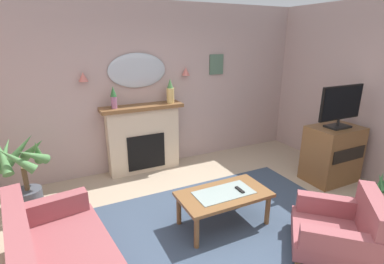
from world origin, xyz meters
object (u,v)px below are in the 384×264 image
object	(u,v)px
framed_picture	(216,64)
floral_couch	(56,260)
coffee_table	(224,197)
wall_mirror	(137,71)
mantel_vase_right	(114,97)
wall_sconce_right	(186,71)
wall_sconce_left	(83,77)
mantel_vase_left	(170,92)
potted_plant_corner_palm	(25,172)
armchair_near_fireplace	(343,229)
fireplace	(144,139)
tv_cabinet	(332,154)
tv_flatscreen	(341,105)
tv_remote	(240,190)

from	to	relation	value
framed_picture	floral_couch	xyz separation A→B (m)	(-2.98, -2.27, -1.43)
coffee_table	wall_mirror	bearing A→B (deg)	100.55
mantel_vase_right	floral_couch	distance (m)	2.54
wall_mirror	coffee_table	bearing A→B (deg)	-79.45
wall_sconce_right	floral_couch	bearing A→B (deg)	-136.51
mantel_vase_right	framed_picture	world-z (taller)	framed_picture
floral_couch	wall_sconce_left	bearing A→B (deg)	74.11
mantel_vase_right	wall_mirror	size ratio (longest dim) A/B	0.36
wall_mirror	wall_sconce_right	size ratio (longest dim) A/B	6.86
mantel_vase_left	wall_mirror	distance (m)	0.64
mantel_vase_left	potted_plant_corner_palm	distance (m)	2.45
framed_picture	coffee_table	world-z (taller)	framed_picture
armchair_near_fireplace	framed_picture	bearing A→B (deg)	85.30
fireplace	wall_sconce_right	xyz separation A→B (m)	(0.85, 0.09, 1.09)
coffee_table	tv_cabinet	bearing A→B (deg)	6.84
coffee_table	wall_sconce_left	bearing A→B (deg)	121.22
fireplace	tv_cabinet	distance (m)	3.10
framed_picture	floral_couch	world-z (taller)	framed_picture
coffee_table	tv_cabinet	world-z (taller)	tv_cabinet
wall_sconce_left	tv_cabinet	size ratio (longest dim) A/B	0.16
floral_couch	tv_flatscreen	xyz separation A→B (m)	(4.07, 0.40, 0.93)
tv_flatscreen	armchair_near_fireplace	bearing A→B (deg)	-137.47
coffee_table	tv_remote	xyz separation A→B (m)	(0.20, -0.04, 0.07)
coffee_table	armchair_near_fireplace	xyz separation A→B (m)	(0.85, -0.99, -0.08)
mantel_vase_right	potted_plant_corner_palm	world-z (taller)	mantel_vase_right
wall_sconce_right	coffee_table	world-z (taller)	wall_sconce_right
coffee_table	tv_flatscreen	world-z (taller)	tv_flatscreen
mantel_vase_right	framed_picture	size ratio (longest dim) A/B	0.97
wall_mirror	armchair_near_fireplace	distance (m)	3.61
wall_sconce_right	coffee_table	distance (m)	2.46
mantel_vase_right	mantel_vase_left	world-z (taller)	mantel_vase_left
mantel_vase_right	armchair_near_fireplace	world-z (taller)	mantel_vase_right
fireplace	floral_couch	distance (m)	2.59
tv_cabinet	wall_mirror	bearing A→B (deg)	144.70
mantel_vase_right	armchair_near_fireplace	distance (m)	3.53
mantel_vase_left	wall_mirror	size ratio (longest dim) A/B	0.43
mantel_vase_left	tv_cabinet	bearing A→B (deg)	-38.52
mantel_vase_left	tv_cabinet	world-z (taller)	mantel_vase_left
framed_picture	fireplace	bearing A→B (deg)	-174.23
framed_picture	floral_couch	size ratio (longest dim) A/B	0.20
mantel_vase_right	wall_sconce_left	world-z (taller)	wall_sconce_left
mantel_vase_left	tv_remote	bearing A→B (deg)	-87.37
mantel_vase_right	wall_mirror	distance (m)	0.60
wall_sconce_left	floral_couch	xyz separation A→B (m)	(-0.63, -2.21, -1.34)
coffee_table	floral_couch	bearing A→B (deg)	-175.06
fireplace	potted_plant_corner_palm	bearing A→B (deg)	-163.35
tv_remote	tv_cabinet	size ratio (longest dim) A/B	0.18
coffee_table	tv_cabinet	xyz separation A→B (m)	(2.20, 0.26, 0.07)
mantel_vase_right	armchair_near_fireplace	xyz separation A→B (m)	(1.70, -2.92, -1.04)
fireplace	tv_flatscreen	bearing A→B (deg)	-33.48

